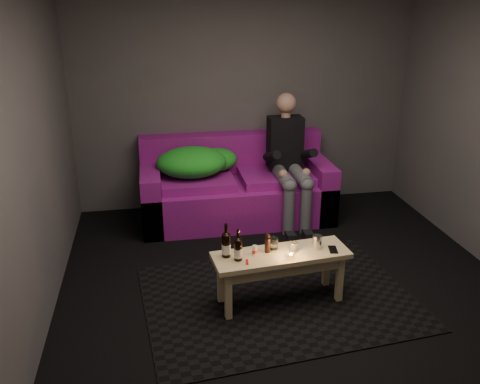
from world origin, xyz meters
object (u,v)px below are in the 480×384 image
Objects in this scene: beer_bottle_a at (226,244)px; beer_bottle_b at (238,249)px; sofa at (235,189)px; coffee_table at (281,262)px; person at (289,157)px; steel_cup at (317,242)px.

beer_bottle_b is (0.08, -0.07, -0.01)m from beer_bottle_a.
coffee_table is (0.07, -1.84, 0.05)m from sofa.
sofa is at bearing 80.94° from beer_bottle_b.
beer_bottle_b is (-0.88, -1.72, -0.18)m from person.
beer_bottle_b is at bearing -172.51° from steel_cup.
coffee_table is 0.35m from steel_cup.
beer_bottle_a is (-0.45, 0.02, 0.19)m from coffee_table.
person is at bearing -16.87° from sofa.
coffee_table is 0.49m from beer_bottle_a.
beer_bottle_a is at bearing 177.14° from coffee_table.
beer_bottle_b is at bearing -117.06° from person.
beer_bottle_b reaches higher than coffee_table.
sofa reaches higher than beer_bottle_a.
coffee_table is 10.47× the size of steel_cup.
sofa is 1.87m from beer_bottle_a.
person reaches higher than steel_cup.
person is 1.91m from beer_bottle_a.
person reaches higher than sofa.
beer_bottle_b reaches higher than steel_cup.
steel_cup reaches higher than coffee_table.
coffee_table is 0.41m from beer_bottle_b.
beer_bottle_a reaches higher than beer_bottle_b.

